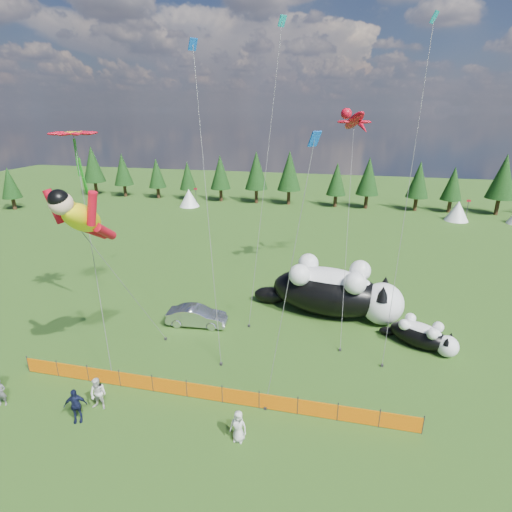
{
  "coord_description": "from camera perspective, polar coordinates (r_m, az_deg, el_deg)",
  "views": [
    {
      "loc": [
        6.57,
        -19.45,
        14.63
      ],
      "look_at": [
        1.24,
        4.0,
        5.84
      ],
      "focal_mm": 28.0,
      "sensor_mm": 36.0,
      "label": 1
    }
  ],
  "objects": [
    {
      "name": "spectator_a",
      "position": [
        25.75,
        -32.69,
        -16.08
      ],
      "size": [
        0.66,
        0.55,
        1.56
      ],
      "primitive_type": "imported",
      "rotation": [
        0.0,
        0.0,
        0.35
      ],
      "color": "#5D5D62",
      "rests_on": "ground"
    },
    {
      "name": "diamond_kite_b",
      "position": [
        27.11,
        23.57,
        25.58
      ],
      "size": [
        1.49,
        5.96,
        20.43
      ],
      "color": "#0DA4A7",
      "rests_on": "ground"
    },
    {
      "name": "cat_small",
      "position": [
        28.6,
        22.7,
        -10.37
      ],
      "size": [
        4.76,
        3.36,
        1.85
      ],
      "rotation": [
        0.0,
        0.0,
        -0.48
      ],
      "color": "black",
      "rests_on": "ground"
    },
    {
      "name": "diamond_kite_d",
      "position": [
        31.75,
        3.47,
        28.47
      ],
      "size": [
        1.29,
        7.46,
        21.68
      ],
      "color": "#0DA4A7",
      "rests_on": "ground"
    },
    {
      "name": "safety_fence",
      "position": [
        22.66,
        -7.39,
        -18.68
      ],
      "size": [
        22.06,
        0.06,
        1.1
      ],
      "color": "#262626",
      "rests_on": "ground"
    },
    {
      "name": "tree_line",
      "position": [
        65.65,
        7.02,
        10.62
      ],
      "size": [
        90.0,
        4.0,
        8.0
      ],
      "primitive_type": null,
      "color": "black",
      "rests_on": "ground"
    },
    {
      "name": "spectator_e",
      "position": [
        20.17,
        -2.54,
        -23.13
      ],
      "size": [
        0.84,
        0.58,
        1.64
      ],
      "primitive_type": "imported",
      "rotation": [
        0.0,
        0.0,
        -0.07
      ],
      "color": "silver",
      "rests_on": "ground"
    },
    {
      "name": "diamond_kite_c",
      "position": [
        17.89,
        7.92,
        13.88
      ],
      "size": [
        2.21,
        1.85,
        14.19
      ],
      "color": "blue",
      "rests_on": "ground"
    },
    {
      "name": "gecko_kite",
      "position": [
        33.77,
        13.86,
        18.26
      ],
      "size": [
        4.16,
        13.99,
        17.58
      ],
      "color": "red",
      "rests_on": "ground"
    },
    {
      "name": "festival_tents",
      "position": [
        61.07,
        16.77,
        6.72
      ],
      "size": [
        50.0,
        3.2,
        2.8
      ],
      "primitive_type": null,
      "color": "white",
      "rests_on": "ground"
    },
    {
      "name": "ground",
      "position": [
        25.21,
        -4.95,
        -15.47
      ],
      "size": [
        160.0,
        160.0,
        0.0
      ],
      "primitive_type": "plane",
      "color": "#0B3409",
      "rests_on": "ground"
    },
    {
      "name": "flower_kite",
      "position": [
        27.57,
        -24.6,
        15.29
      ],
      "size": [
        5.95,
        7.24,
        14.97
      ],
      "color": "red",
      "rests_on": "ground"
    },
    {
      "name": "car",
      "position": [
        29.33,
        -8.45,
        -8.49
      ],
      "size": [
        4.42,
        1.86,
        1.42
      ],
      "primitive_type": "imported",
      "rotation": [
        0.0,
        0.0,
        1.65
      ],
      "color": "#B9B9BE",
      "rests_on": "ground"
    },
    {
      "name": "spectator_c",
      "position": [
        22.83,
        -24.38,
        -18.88
      ],
      "size": [
        1.23,
        0.97,
        1.87
      ],
      "primitive_type": "imported",
      "rotation": [
        0.0,
        0.0,
        0.44
      ],
      "color": "#141937",
      "rests_on": "ground"
    },
    {
      "name": "spectator_b",
      "position": [
        23.18,
        -21.61,
        -17.85
      ],
      "size": [
        0.89,
        0.53,
        1.83
      ],
      "primitive_type": "imported",
      "rotation": [
        0.0,
        0.0,
        -0.01
      ],
      "color": "silver",
      "rests_on": "ground"
    },
    {
      "name": "superhero_kite",
      "position": [
        21.44,
        -23.58,
        5.0
      ],
      "size": [
        4.84,
        7.47,
        12.18
      ],
      "color": "yellow",
      "rests_on": "ground"
    },
    {
      "name": "cat_large",
      "position": [
        30.53,
        11.13,
        -4.84
      ],
      "size": [
        11.39,
        5.28,
        4.13
      ],
      "rotation": [
        0.0,
        0.0,
        -0.16
      ],
      "color": "black",
      "rests_on": "ground"
    },
    {
      "name": "diamond_kite_a",
      "position": [
        27.79,
        -8.79,
        25.66
      ],
      "size": [
        3.8,
        7.17,
        19.81
      ],
      "color": "blue",
      "rests_on": "ground"
    }
  ]
}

